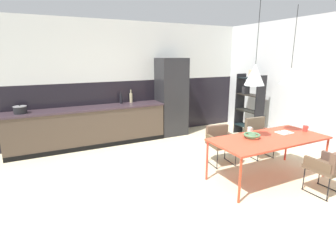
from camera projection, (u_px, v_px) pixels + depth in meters
name	position (u px, v px, depth m)	size (l,w,h in m)	color
ground_plane	(205.00, 187.00, 4.15)	(8.53, 8.53, 0.00)	beige
back_wall_splashback_dark	(136.00, 108.00, 6.78)	(6.29, 0.12, 1.44)	black
back_wall_panel_upper	(134.00, 51.00, 6.44)	(6.29, 0.12, 1.44)	silver
kitchen_counter	(90.00, 127.00, 5.99)	(3.52, 0.63, 0.90)	#483A2F
refrigerator_column	(171.00, 97.00, 6.78)	(0.72, 0.60, 1.99)	#232326
dining_table	(269.00, 140.00, 4.31)	(1.99, 0.88, 0.72)	#D7432B
armchair_near_window	(220.00, 139.00, 5.00)	(0.53, 0.52, 0.73)	brown
armchair_corner_seat	(331.00, 165.00, 3.83)	(0.50, 0.49, 0.73)	brown
armchair_head_of_table	(258.00, 133.00, 5.38)	(0.52, 0.50, 0.79)	brown
fruit_bowl	(252.00, 135.00, 4.29)	(0.28, 0.28, 0.07)	#4C704C
open_book	(284.00, 132.00, 4.58)	(0.27, 0.21, 0.02)	white
mug_wide_latte	(305.00, 128.00, 4.67)	(0.13, 0.08, 0.10)	#B23D33
mug_short_terracotta	(250.00, 130.00, 4.57)	(0.12, 0.08, 0.10)	white
cooking_pot	(20.00, 110.00, 5.28)	(0.26, 0.26, 0.18)	black
bottle_oil_tall	(121.00, 99.00, 6.36)	(0.07, 0.07, 0.31)	black
bottle_spice_small	(131.00, 97.00, 6.50)	(0.08, 0.08, 0.32)	tan
open_shelf_unit	(249.00, 103.00, 6.64)	(0.30, 0.74, 1.71)	black
pendant_lamp_over_table_near	(255.00, 75.00, 3.91)	(0.30, 0.30, 1.21)	black
pendant_lamp_over_table_far	(290.00, 76.00, 4.27)	(0.33, 0.33, 1.23)	black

